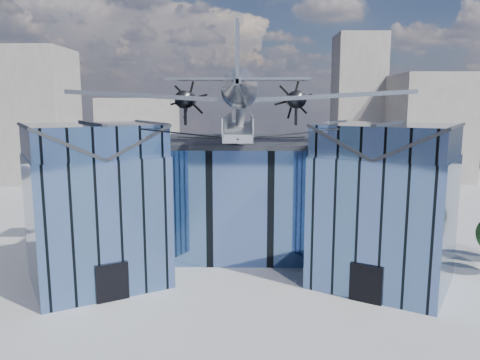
{
  "coord_description": "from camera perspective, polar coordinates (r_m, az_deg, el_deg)",
  "views": [
    {
      "loc": [
        0.53,
        -34.14,
        13.21
      ],
      "look_at": [
        0.0,
        2.0,
        7.2
      ],
      "focal_mm": 35.0,
      "sensor_mm": 36.0,
      "label": 1
    }
  ],
  "objects": [
    {
      "name": "ground_plane",
      "position": [
        36.61,
        -0.05,
        -11.71
      ],
      "size": [
        120.0,
        120.0,
        0.0
      ],
      "primitive_type": "plane",
      "color": "gray"
    },
    {
      "name": "bg_towers",
      "position": [
        84.7,
        1.47,
        7.27
      ],
      "size": [
        77.0,
        24.5,
        26.0
      ],
      "color": "gray",
      "rests_on": "ground"
    },
    {
      "name": "museum",
      "position": [
        40.69,
        0.08,
        -1.43
      ],
      "size": [
        32.88,
        24.5,
        17.6
      ],
      "color": "#5171A5",
      "rests_on": "ground"
    }
  ]
}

